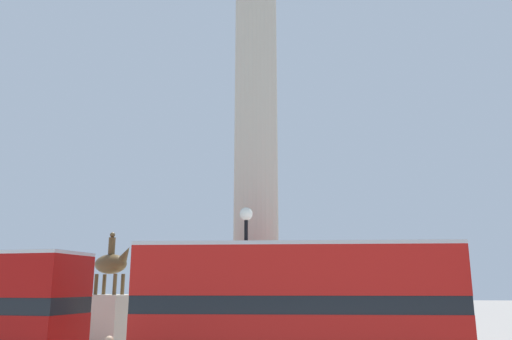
{
  "coord_description": "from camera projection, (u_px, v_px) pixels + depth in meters",
  "views": [
    {
      "loc": [
        3.18,
        -22.5,
        3.04
      ],
      "look_at": [
        0.0,
        0.0,
        8.36
      ],
      "focal_mm": 35.0,
      "sensor_mm": 36.0,
      "label": 1
    }
  ],
  "objects": [
    {
      "name": "equestrian_statue",
      "position": [
        107.0,
        314.0,
        26.13
      ],
      "size": [
        4.39,
        3.8,
        5.92
      ],
      "rotation": [
        0.0,
        0.0,
        -0.38
      ],
      "color": "#BCB29E",
      "rests_on": "ground_plane"
    },
    {
      "name": "street_lamp",
      "position": [
        246.0,
        268.0,
        18.26
      ],
      "size": [
        0.49,
        0.49,
        5.94
      ],
      "color": "black",
      "rests_on": "ground_plane"
    },
    {
      "name": "bus_b",
      "position": [
        297.0,
        306.0,
        16.1
      ],
      "size": [
        10.47,
        3.48,
        4.43
      ],
      "rotation": [
        0.0,
        0.0,
        0.08
      ],
      "color": "red",
      "rests_on": "ground_plane"
    },
    {
      "name": "monument_column",
      "position": [
        256.0,
        151.0,
        23.54
      ],
      "size": [
        5.8,
        5.8,
        25.72
      ],
      "color": "#BCB29E",
      "rests_on": "ground_plane"
    }
  ]
}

